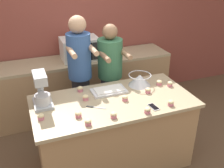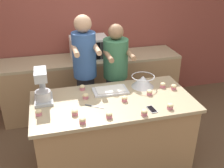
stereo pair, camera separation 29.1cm
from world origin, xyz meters
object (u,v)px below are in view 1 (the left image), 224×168
at_px(cupcake_10, 80,89).
at_px(stand_mixer, 41,91).
at_px(microwave_oven, 80,49).
at_px(cupcake_9, 171,103).
at_px(cupcake_8, 147,110).
at_px(person_left, 80,77).
at_px(knife, 95,107).
at_px(cupcake_5, 41,117).
at_px(cupcake_6, 125,98).
at_px(baking_tray, 109,90).
at_px(cell_phone, 154,107).
at_px(cupcake_0, 170,84).
at_px(mixing_bowl, 140,79).
at_px(cupcake_7, 114,115).
at_px(cupcake_4, 88,122).
at_px(cupcake_3, 86,97).
at_px(cupcake_11, 148,90).
at_px(person_right, 110,78).
at_px(cupcake_2, 78,114).
at_px(cupcake_1, 159,83).

bearing_deg(cupcake_10, stand_mixer, -160.98).
relative_size(microwave_oven, cupcake_9, 8.50).
bearing_deg(cupcake_10, cupcake_8, -53.54).
bearing_deg(person_left, knife, -93.17).
height_order(cupcake_5, cupcake_6, same).
height_order(baking_tray, cell_phone, baking_tray).
height_order(cupcake_0, cupcake_6, same).
relative_size(mixing_bowl, cupcake_8, 4.33).
bearing_deg(microwave_oven, cupcake_7, -93.27).
height_order(knife, cupcake_4, cupcake_4).
relative_size(person_left, knife, 8.90).
xyz_separation_m(cupcake_0, cupcake_8, (-0.55, -0.45, 0.00)).
bearing_deg(stand_mixer, cupcake_9, -21.58).
height_order(cell_phone, cupcake_8, cupcake_8).
xyz_separation_m(stand_mixer, cupcake_3, (0.46, -0.07, -0.13)).
bearing_deg(cupcake_4, cupcake_6, 30.64).
bearing_deg(cupcake_11, microwave_oven, 109.94).
bearing_deg(person_right, microwave_oven, 111.29).
xyz_separation_m(cupcake_0, cupcake_6, (-0.67, -0.13, 0.00)).
relative_size(cupcake_9, cupcake_11, 1.00).
relative_size(person_left, microwave_oven, 3.08).
bearing_deg(cupcake_0, cupcake_8, -140.84).
relative_size(cupcake_2, cupcake_6, 1.00).
distance_m(cupcake_2, cupcake_9, 1.00).
height_order(cupcake_2, cupcake_3, same).
bearing_deg(person_right, cupcake_5, -142.42).
distance_m(cupcake_7, cupcake_10, 0.69).
height_order(cupcake_5, cupcake_9, same).
bearing_deg(cupcake_4, cupcake_1, 25.52).
distance_m(cupcake_6, cupcake_9, 0.50).
relative_size(person_right, cupcake_11, 24.06).
xyz_separation_m(stand_mixer, cupcake_1, (1.43, -0.03, -0.13)).
bearing_deg(cell_phone, mixing_bowl, 79.70).
xyz_separation_m(stand_mixer, cupcake_7, (0.63, -0.51, -0.13)).
xyz_separation_m(cupcake_4, cupcake_10, (0.10, 0.70, 0.00)).
bearing_deg(mixing_bowl, cupcake_10, 172.45).
distance_m(stand_mixer, knife, 0.60).
bearing_deg(mixing_bowl, knife, -155.07).
bearing_deg(cupcake_11, cupcake_9, -74.76).
bearing_deg(cell_phone, microwave_oven, 103.03).
bearing_deg(cell_phone, person_right, 97.35).
xyz_separation_m(stand_mixer, microwave_oven, (0.72, 1.15, 0.03)).
bearing_deg(knife, stand_mixer, 152.98).
relative_size(person_left, cupcake_5, 26.15).
bearing_deg(cupcake_11, cupcake_3, 172.27).
height_order(stand_mixer, cupcake_5, stand_mixer).
height_order(cupcake_0, cupcake_5, same).
relative_size(cupcake_7, cupcake_9, 1.00).
height_order(person_right, cupcake_7, person_right).
bearing_deg(cupcake_6, cupcake_5, -176.86).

